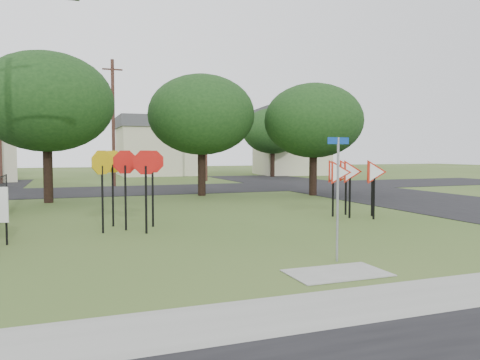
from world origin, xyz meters
The scene contains 17 objects.
ground centered at (0.00, 0.00, 0.00)m, with size 140.00×140.00×0.00m, color #39541F.
sidewalk centered at (0.00, -4.20, 0.01)m, with size 30.00×1.60×0.02m, color gray.
planting_strip centered at (0.00, -5.40, 0.01)m, with size 30.00×0.80×0.02m, color #39541F.
street_right centered at (12.00, 10.00, 0.01)m, with size 8.00×50.00×0.02m, color black.
street_far centered at (0.00, 20.00, 0.01)m, with size 60.00×8.00×0.02m, color black.
curb_pad centered at (0.00, -2.40, 0.01)m, with size 2.00×1.20×0.02m, color gray.
street_name_sign centered at (0.57, -1.47, 1.61)m, with size 0.57×0.08×2.78m.
stop_sign_cluster centered at (-3.32, 4.51, 1.88)m, with size 2.36×1.93×2.54m.
yield_sign_cluster centered at (4.91, 4.45, 1.64)m, with size 2.83×1.73×2.22m.
far_pole_a centered at (-2.00, 24.00, 4.60)m, with size 1.40×0.24×9.00m.
far_pole_b centered at (6.00, 28.00, 4.35)m, with size 1.40×0.24×8.50m.
house_mid centered at (4.00, 40.00, 3.15)m, with size 8.40×8.40×6.20m.
house_right centered at (18.00, 36.00, 3.65)m, with size 8.30×8.30×7.20m.
tree_near_left centered at (-6.00, 14.00, 4.86)m, with size 6.40×6.40×7.27m.
tree_near_mid centered at (2.00, 15.00, 4.54)m, with size 6.00×6.00×6.80m.
tree_near_right centered at (8.00, 13.00, 4.22)m, with size 5.60×5.60×6.33m.
tree_far_right centered at (14.00, 32.00, 4.54)m, with size 6.00×6.00×6.80m.
Camera 1 is at (-5.07, -10.48, 2.46)m, focal length 35.00 mm.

